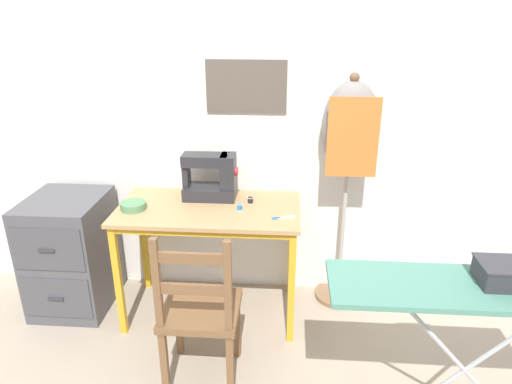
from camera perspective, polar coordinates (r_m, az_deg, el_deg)
The scene contains 13 objects.
ground_plane at distance 2.97m, azimuth -6.38°, elevation -17.88°, with size 14.00×14.00×0.00m, color tan.
wall_back at distance 3.01m, azimuth -5.14°, elevation 9.88°, with size 10.00×0.07×2.55m.
sewing_table at distance 2.85m, azimuth -5.93°, elevation -3.72°, with size 1.12×0.60×0.76m.
sewing_machine at distance 2.90m, azimuth -5.44°, elevation 1.78°, with size 0.35×0.18×0.32m.
fabric_bowl at distance 2.87m, azimuth -15.09°, elevation -1.64°, with size 0.15×0.15×0.05m.
scissors at distance 2.66m, azimuth 2.97°, elevation -3.24°, with size 0.14×0.07×0.01m.
thread_spool_near_machine at distance 2.75m, azimuth -2.07°, elevation -1.91°, with size 0.04×0.04×0.04m.
thread_spool_mid_table at distance 2.85m, azimuth -0.71°, elevation -1.04°, with size 0.04×0.04×0.04m.
wooden_chair at distance 2.46m, azimuth -7.04°, elevation -14.69°, with size 0.40×0.38×0.92m.
filing_cabinet at distance 3.30m, azimuth -22.06°, elevation -7.07°, with size 0.48×0.56×0.78m.
dress_form at distance 2.89m, azimuth 11.64°, elevation 6.44°, with size 0.36×0.32×1.55m.
ironing_board at distance 2.12m, azimuth 26.27°, elevation -11.52°, with size 1.24×0.34×0.86m.
storage_box at distance 2.13m, azimuth 28.64°, elevation -8.93°, with size 0.21×0.17×0.09m.
Camera 1 is at (0.48, -2.24, 1.89)m, focal length 32.00 mm.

